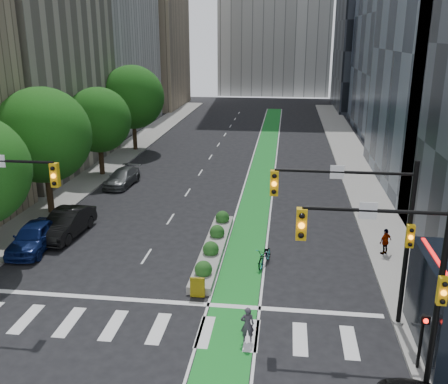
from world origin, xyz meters
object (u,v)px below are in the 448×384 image
(parked_car_left_far, at_px, (122,178))
(pedestrian_far, at_px, (385,242))
(cyclist, at_px, (247,325))
(parked_car_left_near, at_px, (34,237))
(bicycle, at_px, (265,256))
(parked_car_left_mid, at_px, (66,223))
(pedestrian_near, at_px, (419,283))
(median_planter, at_px, (214,246))

(parked_car_left_far, bearing_deg, pedestrian_far, -26.19)
(cyclist, bearing_deg, parked_car_left_near, -41.41)
(bicycle, bearing_deg, parked_car_left_near, -167.49)
(cyclist, bearing_deg, bicycle, -104.21)
(pedestrian_far, bearing_deg, bicycle, -23.04)
(parked_car_left_mid, bearing_deg, pedestrian_near, -12.83)
(cyclist, distance_m, pedestrian_far, 11.54)
(bicycle, relative_size, pedestrian_near, 1.04)
(cyclist, xyz_separation_m, pedestrian_far, (7.04, 9.14, 0.13))
(bicycle, distance_m, parked_car_left_far, 18.37)
(cyclist, xyz_separation_m, parked_car_left_mid, (-12.05, 9.76, 0.05))
(parked_car_left_far, bearing_deg, parked_car_left_mid, -84.78)
(parked_car_left_mid, bearing_deg, bicycle, -7.79)
(pedestrian_far, bearing_deg, pedestrian_near, 57.00)
(cyclist, height_order, parked_car_left_far, cyclist)
(parked_car_left_far, height_order, pedestrian_far, pedestrian_far)
(pedestrian_far, bearing_deg, median_planter, -35.28)
(parked_car_left_far, bearing_deg, median_planter, -47.31)
(parked_car_left_mid, height_order, pedestrian_near, pedestrian_near)
(median_planter, height_order, parked_car_left_mid, parked_car_left_mid)
(median_planter, distance_m, parked_car_left_near, 10.46)
(median_planter, distance_m, bicycle, 3.26)
(parked_car_left_far, bearing_deg, cyclist, -54.75)
(parked_car_left_near, bearing_deg, parked_car_left_far, 81.34)
(parked_car_left_near, distance_m, parked_car_left_far, 13.18)
(bicycle, xyz_separation_m, cyclist, (-0.36, -7.21, 0.25))
(cyclist, bearing_deg, parked_car_left_far, -71.03)
(parked_car_left_mid, height_order, pedestrian_far, pedestrian_far)
(median_planter, distance_m, pedestrian_near, 11.25)
(parked_car_left_near, height_order, pedestrian_far, pedestrian_far)
(pedestrian_far, bearing_deg, parked_car_left_mid, -41.06)
(bicycle, bearing_deg, pedestrian_far, 30.17)
(median_planter, xyz_separation_m, bicycle, (3.00, -1.27, 0.16))
(pedestrian_far, bearing_deg, parked_car_left_near, -34.69)
(parked_car_left_far, height_order, pedestrian_near, pedestrian_near)
(median_planter, relative_size, parked_car_left_mid, 2.04)
(median_planter, height_order, pedestrian_far, pedestrian_far)
(pedestrian_near, bearing_deg, cyclist, 141.17)
(parked_car_left_far, distance_m, pedestrian_far, 22.36)
(median_planter, bearing_deg, parked_car_left_far, 127.75)
(cyclist, xyz_separation_m, parked_car_left_far, (-12.10, 20.71, -0.11))
(pedestrian_near, relative_size, pedestrian_far, 1.27)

